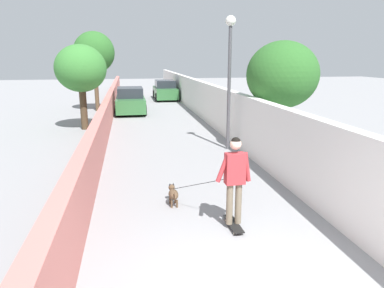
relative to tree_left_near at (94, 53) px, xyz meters
name	(u,v)px	position (x,y,z in m)	size (l,w,h in m)	color
ground_plane	(159,123)	(-5.00, -3.49, -3.59)	(80.00, 80.00, 0.00)	gray
wall_left	(106,118)	(-7.00, -0.92, -2.92)	(48.00, 0.30, 1.35)	#CC726B
fence_right	(217,108)	(-7.00, -6.06, -2.59)	(48.00, 0.30, 2.00)	white
tree_left_near	(94,53)	(0.00, 0.00, 0.00)	(2.48, 2.48, 4.87)	brown
tree_left_mid	(81,69)	(-6.00, 0.13, -0.80)	(2.31, 2.31, 3.89)	#473523
tree_right_far	(282,76)	(-11.50, -7.18, -0.89)	(2.45, 2.45, 3.87)	#473523
lamp_post	(230,61)	(-10.78, -5.51, -0.41)	(0.36, 0.36, 4.70)	#4C4C51
skateboard	(233,224)	(-16.81, -3.91, -3.52)	(0.80, 0.22, 0.08)	black
person_skateboarder	(235,174)	(-16.81, -3.91, -2.47)	(0.23, 0.71, 1.76)	#726651
dog	(173,194)	(-15.51, -2.88, -3.31)	(1.62, 1.16, 1.06)	brown
car_near	(130,101)	(-1.17, -2.07, -2.87)	(4.02, 1.80, 1.54)	#336B38
car_far	(165,90)	(5.55, -4.91, -2.87)	(4.20, 1.80, 1.54)	#336B38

